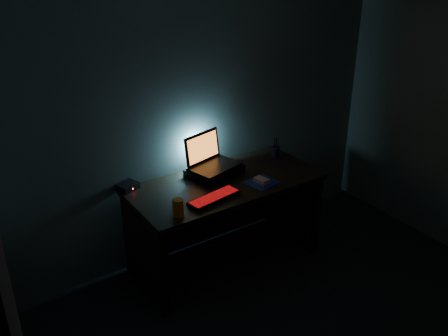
% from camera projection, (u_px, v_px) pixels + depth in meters
% --- Properties ---
extents(room, '(3.50, 4.00, 2.50)m').
position_uv_depth(room, '(411.00, 216.00, 2.42)').
color(room, black).
rests_on(room, ground).
extents(desk, '(1.50, 0.70, 0.75)m').
position_uv_depth(desk, '(222.00, 208.00, 4.00)').
color(desk, black).
rests_on(desk, ground).
extents(riser, '(0.46, 0.39, 0.06)m').
position_uv_depth(riser, '(214.00, 171.00, 3.95)').
color(riser, black).
rests_on(riser, desk).
extents(laptop, '(0.43, 0.36, 0.26)m').
position_uv_depth(laptop, '(210.00, 159.00, 3.94)').
color(laptop, black).
rests_on(laptop, riser).
extents(keyboard, '(0.43, 0.19, 0.03)m').
position_uv_depth(keyboard, '(214.00, 198.00, 3.59)').
color(keyboard, black).
rests_on(keyboard, desk).
extents(mousepad, '(0.25, 0.23, 0.00)m').
position_uv_depth(mousepad, '(262.00, 183.00, 3.83)').
color(mousepad, navy).
rests_on(mousepad, desk).
extents(mouse, '(0.08, 0.12, 0.03)m').
position_uv_depth(mouse, '(262.00, 180.00, 3.82)').
color(mouse, gray).
rests_on(mouse, mousepad).
extents(pen_cup, '(0.09, 0.09, 0.10)m').
position_uv_depth(pen_cup, '(276.00, 152.00, 4.23)').
color(pen_cup, black).
rests_on(pen_cup, desk).
extents(juice_glass, '(0.09, 0.09, 0.13)m').
position_uv_depth(juice_glass, '(178.00, 208.00, 3.36)').
color(juice_glass, orange).
rests_on(juice_glass, desk).
extents(router, '(0.18, 0.16, 0.05)m').
position_uv_depth(router, '(127.00, 186.00, 3.72)').
color(router, black).
rests_on(router, desk).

